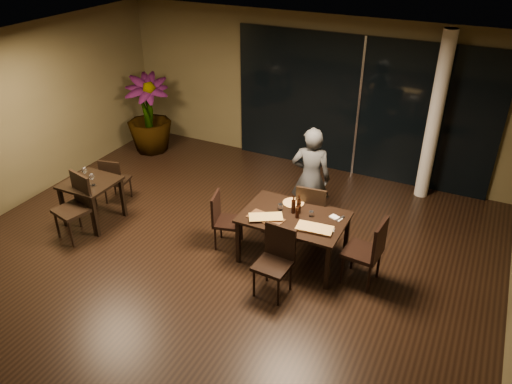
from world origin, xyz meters
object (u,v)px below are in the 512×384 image
object	(u,v)px
bottle_c	(299,204)
bottle_b	(297,210)
chair_main_right	(369,249)
diner	(311,178)
main_table	(294,220)
chair_main_far	(312,210)
bottle_a	(293,204)
chair_main_left	(223,217)
chair_side_near	(77,203)
potted_plant	(148,114)
chair_side_far	(114,179)
chair_main_near	(276,257)
side_table	(91,188)

from	to	relation	value
bottle_c	bottle_b	bearing A→B (deg)	-76.67
chair_main_right	diner	world-z (taller)	diner
main_table	chair_main_far	distance (m)	0.58
bottle_a	bottle_b	size ratio (longest dim) A/B	1.13
chair_main_far	chair_main_left	world-z (taller)	chair_main_far
chair_side_near	bottle_a	bearing A→B (deg)	30.77
potted_plant	chair_main_far	bearing A→B (deg)	-21.27
diner	chair_side_far	bearing A→B (deg)	1.40
chair_main_near	bottle_b	world-z (taller)	bottle_b
chair_main_far	diner	size ratio (longest dim) A/B	0.58
chair_main_near	chair_side_near	world-z (taller)	chair_side_near
chair_main_far	chair_side_near	size ratio (longest dim) A/B	0.96
side_table	chair_side_far	size ratio (longest dim) A/B	0.92
main_table	diner	bearing A→B (deg)	97.28
main_table	bottle_c	size ratio (longest dim) A/B	5.08
bottle_b	main_table	bearing A→B (deg)	166.78
chair_main_left	diner	size ratio (longest dim) A/B	0.52
chair_main_left	bottle_c	world-z (taller)	bottle_c
side_table	chair_side_near	xyz separation A→B (m)	(0.08, -0.42, -0.03)
main_table	chair_main_right	distance (m)	1.15
chair_main_far	side_table	bearing A→B (deg)	11.18
chair_main_left	bottle_b	bearing A→B (deg)	-98.23
chair_main_near	chair_side_near	xyz separation A→B (m)	(-3.38, -0.15, 0.04)
bottle_b	bottle_a	bearing A→B (deg)	136.96
chair_main_near	diner	world-z (taller)	diner
chair_side_far	bottle_c	bearing A→B (deg)	167.39
chair_main_right	potted_plant	size ratio (longest dim) A/B	0.63
diner	bottle_b	world-z (taller)	diner
diner	bottle_b	bearing A→B (deg)	87.03
main_table	side_table	bearing A→B (deg)	-171.63
side_table	bottle_b	bearing A→B (deg)	8.04
main_table	chair_main_far	xyz separation A→B (m)	(0.08, 0.56, -0.11)
side_table	chair_main_near	bearing A→B (deg)	-4.36
bottle_b	chair_main_right	bearing A→B (deg)	-3.03
side_table	bottle_b	distance (m)	3.50
chair_main_left	bottle_a	bearing A→B (deg)	-92.69
bottle_a	bottle_c	size ratio (longest dim) A/B	0.96
chair_main_far	chair_main_left	size ratio (longest dim) A/B	1.12
side_table	diner	world-z (taller)	diner
bottle_a	chair_side_far	bearing A→B (deg)	179.04
chair_main_right	bottle_a	bearing A→B (deg)	-91.98
potted_plant	chair_side_far	bearing A→B (deg)	-69.43
chair_main_right	potted_plant	world-z (taller)	potted_plant
chair_side_far	bottle_a	xyz separation A→B (m)	(3.43, -0.06, 0.41)
main_table	potted_plant	xyz separation A→B (m)	(-4.27, 2.25, 0.16)
side_table	chair_side_near	size ratio (longest dim) A/B	0.76
main_table	bottle_b	world-z (taller)	bottle_b
chair_main_right	chair_side_far	bearing A→B (deg)	-87.34
bottle_b	bottle_c	xyz separation A→B (m)	(-0.03, 0.13, 0.02)
chair_main_near	main_table	bearing A→B (deg)	98.03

